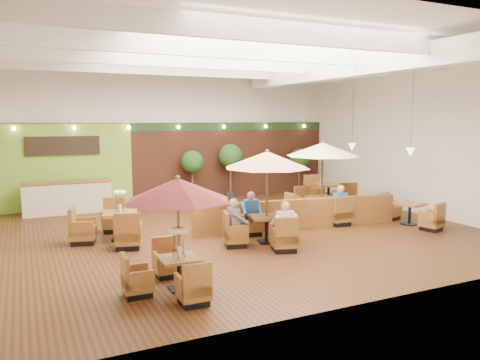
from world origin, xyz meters
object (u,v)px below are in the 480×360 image
table_3 (111,225)px  topiary_1 (230,158)px  diner_3 (339,201)px  topiary_2 (299,160)px  service_counter (67,197)px  diner_4 (339,202)px  diner_0 (284,221)px  table_1 (265,176)px  diner_2 (236,218)px  table_0 (176,208)px  table_5 (328,194)px  table_4 (410,214)px  topiary_0 (192,164)px  diner_1 (251,209)px  table_2 (321,163)px  booth_divider (299,214)px

table_3 → topiary_1: bearing=54.5°
diner_3 → topiary_2: bearing=72.0°
service_counter → diner_4: diner_4 is taller
diner_0 → table_1: bearing=102.0°
table_1 → diner_0: table_1 is taller
service_counter → diner_2: diner_2 is taller
table_0 → table_1: bearing=37.4°
table_5 → diner_2: 7.17m
topiary_1 → diner_4: (1.18, -5.89, -0.98)m
diner_0 → diner_4: (3.10, 1.81, -0.02)m
diner_4 → topiary_2: bearing=73.1°
table_4 → diner_0: bearing=175.3°
topiary_0 → diner_1: bearing=-92.4°
table_5 → diner_1: size_ratio=3.50×
table_4 → service_counter: bearing=131.5°
table_3 → table_0: bearing=-68.1°
topiary_0 → diner_4: 6.60m
diner_0 → diner_3: size_ratio=1.02×
diner_2 → diner_4: (4.05, 0.87, -0.01)m
table_2 → topiary_2: bearing=69.4°
table_0 → diner_2: size_ratio=2.73×
topiary_1 → diner_1: 6.21m
service_counter → table_2: bearing=-31.8°
topiary_1 → diner_3: 6.09m
service_counter → diner_4: bearing=-36.5°
table_4 → table_5: bearing=78.7°
table_3 → diner_2: (2.91, -2.01, 0.32)m
table_1 → diner_1: table_1 is taller
diner_2 → table_4: bearing=95.9°
topiary_1 → diner_0: size_ratio=2.71×
table_0 → topiary_1: topiary_1 is taller
service_counter → booth_divider: 8.37m
table_4 → diner_4: 2.33m
topiary_0 → topiary_1: topiary_1 is taller
table_0 → topiary_1: 10.55m
service_counter → diner_1: diner_1 is taller
table_1 → table_4: 5.49m
table_5 → diner_4: (-1.87, -3.16, 0.36)m
service_counter → table_4: bearing=-33.9°
diner_1 → diner_2: size_ratio=0.98×
booth_divider → diner_2: (-2.60, -0.99, 0.31)m
diner_3 → diner_4: size_ratio=1.05×
topiary_0 → diner_2: (-1.18, -6.76, -0.80)m
booth_divider → table_5: 4.49m
topiary_1 → diner_3: (1.18, -5.89, -0.96)m
table_2 → diner_0: table_2 is taller
diner_0 → diner_3: 3.59m
diner_3 → table_4: bearing=-20.6°
table_2 → diner_3: 1.50m
table_1 → diner_0: size_ratio=3.05×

